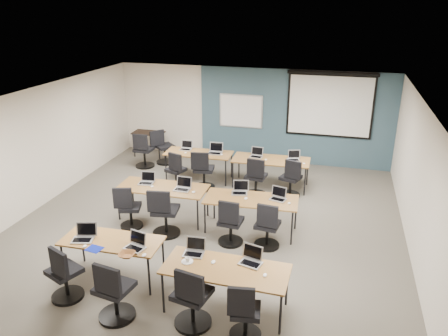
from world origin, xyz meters
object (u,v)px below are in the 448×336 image
(task_chair_1, at_px, (114,295))
(training_table_back_right, at_px, (271,161))
(laptop_2, at_px, (194,250))
(task_chair_2, at_px, (192,302))
(laptop_5, at_px, (183,186))
(spare_chair_b, at_px, (144,153))
(laptop_11, at_px, (294,158))
(whiteboard, at_px, (241,111))
(projector_screen, at_px, (330,101))
(laptop_4, at_px, (147,180))
(task_chair_11, at_px, (291,181))
(task_chair_7, at_px, (267,229))
(task_chair_10, at_px, (256,180))
(task_chair_4, at_px, (129,211))
(laptop_10, at_px, (257,154))
(laptop_3, at_px, (251,259))
(spare_chair_a, at_px, (163,150))
(task_chair_6, at_px, (230,226))
(task_chair_9, at_px, (203,173))
(training_table_mid_right, at_px, (251,201))
(laptop_6, at_px, (240,190))
(training_table_back_left, at_px, (199,154))
(task_chair_3, at_px, (244,316))
(utility_table, at_px, (149,135))
(training_table_mid_left, at_px, (163,189))
(training_table_front_right, at_px, (226,271))
(laptop_1, at_px, (136,244))
(training_table_front_left, at_px, (112,242))
(task_chair_0, at_px, (64,278))
(task_chair_5, at_px, (164,216))
(laptop_8, at_px, (186,147))
(task_chair_8, at_px, (176,173))
(laptop_0, at_px, (84,236))
(laptop_9, at_px, (215,151))

(task_chair_1, bearing_deg, training_table_back_right, 85.56)
(laptop_2, height_order, task_chair_2, task_chair_2)
(laptop_5, distance_m, spare_chair_b, 3.53)
(task_chair_1, height_order, laptop_11, task_chair_1)
(whiteboard, relative_size, projector_screen, 0.53)
(laptop_4, bearing_deg, task_chair_11, 23.13)
(task_chair_7, relative_size, task_chair_10, 0.97)
(task_chair_4, height_order, laptop_10, laptop_10)
(projector_screen, relative_size, task_chair_4, 2.51)
(task_chair_10, bearing_deg, laptop_3, -72.54)
(task_chair_11, height_order, spare_chair_a, spare_chair_a)
(task_chair_6, xyz_separation_m, task_chair_9, (-1.33, 2.42, 0.02))
(training_table_mid_right, distance_m, laptop_6, 0.38)
(training_table_back_left, xyz_separation_m, laptop_11, (2.46, 0.11, 0.11))
(task_chair_3, relative_size, utility_table, 1.02)
(task_chair_3, bearing_deg, training_table_back_right, 87.25)
(whiteboard, height_order, laptop_4, whiteboard)
(training_table_mid_left, bearing_deg, utility_table, 117.45)
(spare_chair_b, bearing_deg, training_table_front_right, -52.21)
(whiteboard, distance_m, task_chair_2, 7.41)
(task_chair_4, bearing_deg, laptop_1, -75.58)
(task_chair_11, bearing_deg, training_table_mid_left, -125.94)
(training_table_front_left, height_order, training_table_mid_right, same)
(laptop_1, height_order, spare_chair_b, spare_chair_b)
(task_chair_0, height_order, laptop_3, task_chair_0)
(laptop_1, bearing_deg, training_table_back_left, 111.20)
(laptop_4, relative_size, task_chair_5, 0.30)
(task_chair_6, distance_m, spare_chair_b, 4.85)
(training_table_back_left, relative_size, task_chair_9, 1.72)
(training_table_back_right, height_order, laptop_1, laptop_1)
(projector_screen, height_order, training_table_back_right, projector_screen)
(laptop_1, bearing_deg, task_chair_9, 107.76)
(training_table_back_left, distance_m, task_chair_7, 3.81)
(whiteboard, relative_size, task_chair_6, 1.31)
(task_chair_2, relative_size, task_chair_11, 1.05)
(laptop_3, height_order, laptop_4, laptop_3)
(training_table_back_left, bearing_deg, laptop_8, 156.00)
(laptop_4, height_order, task_chair_11, task_chair_11)
(laptop_11, distance_m, spare_chair_a, 3.92)
(training_table_front_left, distance_m, spare_chair_b, 5.33)
(task_chair_8, bearing_deg, laptop_0, -72.23)
(training_table_front_left, height_order, training_table_front_right, same)
(laptop_2, distance_m, laptop_8, 5.16)
(laptop_3, relative_size, laptop_9, 0.93)
(laptop_3, xyz_separation_m, task_chair_7, (-0.04, 1.67, -0.39))
(task_chair_4, bearing_deg, task_chair_5, -22.61)
(projector_screen, relative_size, task_chair_11, 2.45)
(training_table_mid_left, height_order, laptop_0, laptop_0)
(task_chair_10, relative_size, spare_chair_b, 0.98)
(task_chair_9, xyz_separation_m, laptop_11, (2.15, 0.73, 0.37))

